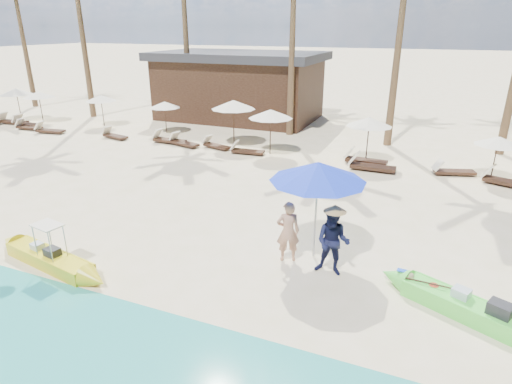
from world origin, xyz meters
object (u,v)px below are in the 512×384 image
at_px(yellow_canoe, 50,259).
at_px(blue_umbrella, 318,172).
at_px(green_canoe, 477,312).
at_px(tourist, 288,231).

distance_m(yellow_canoe, blue_umbrella, 7.34).
bearing_deg(green_canoe, yellow_canoe, -145.76).
bearing_deg(tourist, yellow_canoe, 1.56).
distance_m(yellow_canoe, tourist, 6.28).
height_order(tourist, blue_umbrella, blue_umbrella).
bearing_deg(yellow_canoe, tourist, 35.15).
relative_size(yellow_canoe, blue_umbrella, 1.76).
xyz_separation_m(green_canoe, blue_umbrella, (-3.94, 1.37, 2.21)).
relative_size(green_canoe, blue_umbrella, 1.76).
distance_m(green_canoe, blue_umbrella, 4.72).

